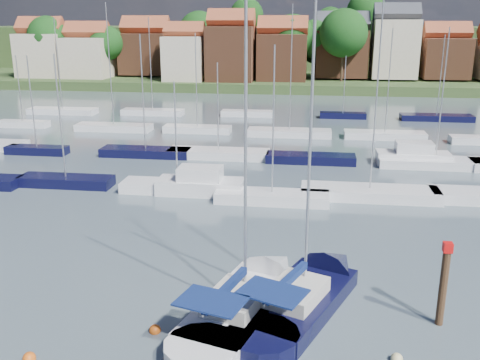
# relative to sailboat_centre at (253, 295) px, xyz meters

# --- Properties ---
(ground) EXTENTS (260.00, 260.00, 0.00)m
(ground) POSITION_rel_sailboat_centre_xyz_m (-0.89, 36.77, -0.35)
(ground) COLOR #45525E
(ground) RESTS_ON ground
(sailboat_centre) EXTENTS (6.53, 12.67, 16.61)m
(sailboat_centre) POSITION_rel_sailboat_centre_xyz_m (0.00, 0.00, 0.00)
(sailboat_centre) COLOR silver
(sailboat_centre) RESTS_ON ground
(sailboat_navy) EXTENTS (7.66, 12.53, 16.90)m
(sailboat_navy) POSITION_rel_sailboat_centre_xyz_m (2.94, 0.93, 0.00)
(sailboat_navy) COLOR black
(sailboat_navy) RESTS_ON ground
(timber_piling) EXTENTS (0.40, 0.40, 6.33)m
(timber_piling) POSITION_rel_sailboat_centre_xyz_m (8.79, -0.97, 0.70)
(timber_piling) COLOR #4C331E
(timber_piling) RESTS_ON ground
(buoy_b) EXTENTS (0.54, 0.54, 0.54)m
(buoy_b) POSITION_rel_sailboat_centre_xyz_m (-8.65, -6.15, -0.35)
(buoy_b) COLOR #D85914
(buoy_b) RESTS_ON ground
(buoy_c) EXTENTS (0.53, 0.53, 0.53)m
(buoy_c) POSITION_rel_sailboat_centre_xyz_m (-4.09, -3.40, -0.35)
(buoy_c) COLOR #D85914
(buoy_c) RESTS_ON ground
(buoy_e) EXTENTS (0.42, 0.42, 0.42)m
(buoy_e) POSITION_rel_sailboat_centre_xyz_m (0.86, 2.23, -0.35)
(buoy_e) COLOR #D85914
(buoy_e) RESTS_ON ground
(marina_field) EXTENTS (79.62, 41.41, 15.93)m
(marina_field) POSITION_rel_sailboat_centre_xyz_m (1.02, 31.91, 0.08)
(marina_field) COLOR silver
(marina_field) RESTS_ON ground
(far_shore_town) EXTENTS (212.46, 90.00, 22.27)m
(far_shore_town) POSITION_rel_sailboat_centre_xyz_m (1.34, 129.43, 4.26)
(far_shore_town) COLOR #3B4E27
(far_shore_town) RESTS_ON ground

